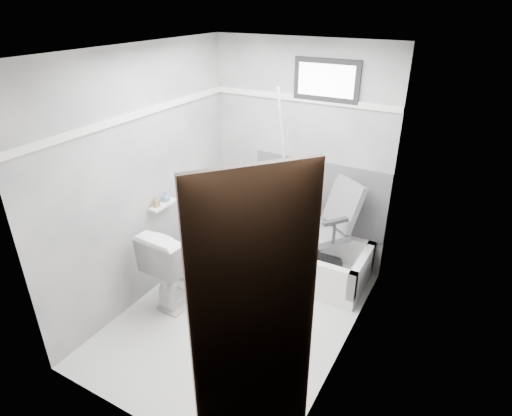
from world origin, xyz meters
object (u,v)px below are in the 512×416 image
Objects in this scene: toilet at (184,261)px; soap_bottle_a at (156,202)px; door at (268,372)px; soap_bottle_b at (166,197)px; office_chair at (320,226)px; bathtub at (297,256)px.

soap_bottle_a is at bearing -4.53° from toilet.
door is 2.43m from soap_bottle_b.
soap_bottle_a is (-1.34, -0.92, 0.35)m from office_chair.
office_chair is 1.66m from soap_bottle_a.
soap_bottle_a reaches higher than soap_bottle_b.
bathtub is at bearing -130.36° from office_chair.
office_chair is 1.59m from soap_bottle_b.
toilet reaches higher than bathtub.
toilet is 7.99× the size of soap_bottle_b.
soap_bottle_a is at bearing -142.34° from bathtub.
office_chair is at bearing -133.75° from toilet.
office_chair reaches higher than soap_bottle_b.
soap_bottle_a reaches higher than toilet.
bathtub is at bearing 109.80° from door.
soap_bottle_b is at bearing -26.65° from toilet.
soap_bottle_b is (-1.34, -0.78, 0.34)m from office_chair.
bathtub is 2.48m from door.
soap_bottle_a is 1.14× the size of soap_bottle_b.
soap_bottle_b reaches higher than bathtub.
soap_bottle_a is (-1.12, -0.87, 0.76)m from bathtub.
toilet is at bearing -131.45° from bathtub.
toilet is (-0.80, -0.91, 0.20)m from bathtub.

